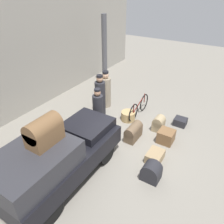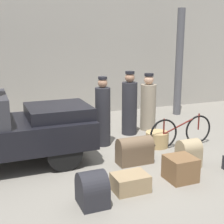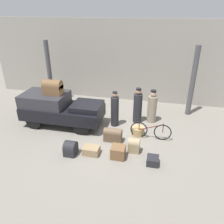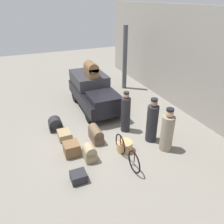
# 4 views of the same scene
# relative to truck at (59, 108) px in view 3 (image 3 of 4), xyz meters

# --- Properties ---
(ground_plane) EXTENTS (30.00, 30.00, 0.00)m
(ground_plane) POSITION_rel_truck_xyz_m (2.32, -0.34, -0.83)
(ground_plane) COLOR gray
(station_building_facade) EXTENTS (16.00, 0.15, 4.50)m
(station_building_facade) POSITION_rel_truck_xyz_m (2.32, 3.74, 1.42)
(station_building_facade) COLOR gray
(station_building_facade) RESTS_ON ground
(canopy_pillar_left) EXTENTS (0.25, 0.25, 3.47)m
(canopy_pillar_left) POSITION_rel_truck_xyz_m (-1.63, 2.43, 0.91)
(canopy_pillar_left) COLOR #4C4C51
(canopy_pillar_left) RESTS_ON ground
(canopy_pillar_right) EXTENTS (0.25, 0.25, 3.47)m
(canopy_pillar_right) POSITION_rel_truck_xyz_m (5.95, 2.43, 0.91)
(canopy_pillar_right) COLOR #4C4C51
(canopy_pillar_right) RESTS_ON ground
(truck) EXTENTS (3.66, 1.59, 1.48)m
(truck) POSITION_rel_truck_xyz_m (0.00, 0.00, 0.00)
(truck) COLOR black
(truck) RESTS_ON ground
(bicycle) EXTENTS (1.70, 0.04, 0.76)m
(bicycle) POSITION_rel_truck_xyz_m (4.22, -0.35, -0.46)
(bicycle) COLOR black
(bicycle) RESTS_ON ground
(wicker_basket) EXTENTS (0.55, 0.55, 0.36)m
(wicker_basket) POSITION_rel_truck_xyz_m (3.68, -0.16, -0.65)
(wicker_basket) COLOR tan
(wicker_basket) RESTS_ON ground
(porter_carrying_trunk) EXTENTS (0.41, 0.41, 1.70)m
(porter_carrying_trunk) POSITION_rel_truck_xyz_m (3.49, 1.02, -0.06)
(porter_carrying_trunk) COLOR #232328
(porter_carrying_trunk) RESTS_ON ground
(porter_with_bicycle) EXTENTS (0.36, 0.36, 1.67)m
(porter_with_bicycle) POSITION_rel_truck_xyz_m (2.52, 0.44, -0.06)
(porter_with_bicycle) COLOR #232328
(porter_with_bicycle) RESTS_ON ground
(porter_standing_middle) EXTENTS (0.43, 0.43, 1.59)m
(porter_standing_middle) POSITION_rel_truck_xyz_m (4.16, 1.20, -0.11)
(porter_standing_middle) COLOR gray
(porter_standing_middle) RESTS_ON ground
(trunk_wicker_pale) EXTENTS (0.41, 0.45, 0.28)m
(trunk_wicker_pale) POSITION_rel_truck_xyz_m (4.42, -2.01, -0.69)
(trunk_wicker_pale) COLOR #232328
(trunk_wicker_pale) RESTS_ON ground
(suitcase_tan_flat) EXTENTS (0.43, 0.50, 0.55)m
(suitcase_tan_flat) POSITION_rel_truck_xyz_m (1.38, -2.11, -0.59)
(suitcase_tan_flat) COLOR #232328
(suitcase_tan_flat) RESTS_ON ground
(suitcase_small_leather) EXTENTS (0.73, 0.37, 0.57)m
(suitcase_small_leather) POSITION_rel_truck_xyz_m (2.73, -0.87, -0.54)
(suitcase_small_leather) COLOR brown
(suitcase_small_leather) RESTS_ON ground
(trunk_barrel_dark) EXTENTS (0.43, 0.37, 0.57)m
(trunk_barrel_dark) POSITION_rel_truck_xyz_m (3.67, -1.42, -0.54)
(trunk_barrel_dark) COLOR #9E8966
(trunk_barrel_dark) RESTS_ON ground
(trunk_umber_medium) EXTENTS (0.51, 0.51, 0.44)m
(trunk_umber_medium) POSITION_rel_truck_xyz_m (3.16, -1.90, -0.61)
(trunk_umber_medium) COLOR brown
(trunk_umber_medium) RESTS_ON ground
(trunk_large_brown) EXTENTS (0.60, 0.45, 0.29)m
(trunk_large_brown) POSITION_rel_truck_xyz_m (2.13, -1.93, -0.68)
(trunk_large_brown) COLOR #937A56
(trunk_large_brown) RESTS_ON ground
(trunk_on_truck_roof) EXTENTS (0.82, 0.48, 0.67)m
(trunk_on_truck_roof) POSITION_rel_truck_xyz_m (-0.20, 0.00, 0.98)
(trunk_on_truck_roof) COLOR brown
(trunk_on_truck_roof) RESTS_ON truck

